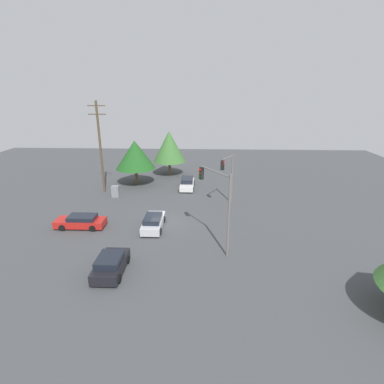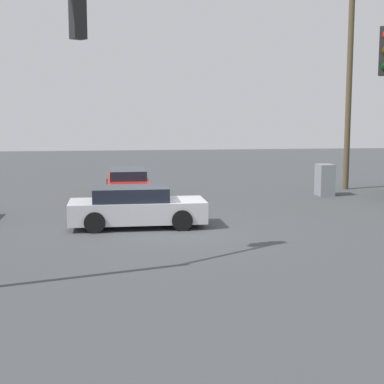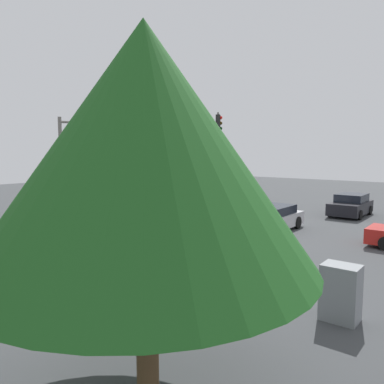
% 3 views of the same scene
% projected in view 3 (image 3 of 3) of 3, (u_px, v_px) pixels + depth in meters
% --- Properties ---
extents(ground_plane, '(80.00, 80.00, 0.00)m').
position_uv_depth(ground_plane, '(250.00, 232.00, 19.90)').
color(ground_plane, '#424447').
extents(sedan_silver, '(1.90, 4.47, 1.34)m').
position_uv_depth(sedan_silver, '(273.00, 219.00, 20.12)').
color(sedan_silver, silver).
rests_on(sedan_silver, ground_plane).
extents(sedan_dark, '(2.04, 4.02, 1.45)m').
position_uv_depth(sedan_dark, '(351.00, 205.00, 24.82)').
color(sedan_dark, black).
rests_on(sedan_dark, ground_plane).
extents(sedan_white, '(1.91, 4.66, 1.39)m').
position_uv_depth(sedan_white, '(16.00, 265.00, 11.83)').
color(sedan_white, silver).
rests_on(sedan_white, ground_plane).
extents(traffic_signal_main, '(2.53, 3.67, 6.91)m').
position_uv_depth(traffic_signal_main, '(219.00, 145.00, 26.15)').
color(traffic_signal_main, slate).
rests_on(traffic_signal_main, ground_plane).
extents(traffic_signal_cross, '(1.60, 2.50, 5.98)m').
position_uv_depth(traffic_signal_cross, '(82.00, 156.00, 19.38)').
color(traffic_signal_cross, slate).
rests_on(traffic_signal_cross, ground_plane).
extents(electrical_cabinet, '(0.89, 0.68, 1.43)m').
position_uv_depth(electrical_cabinet, '(341.00, 293.00, 9.37)').
color(electrical_cabinet, gray).
rests_on(electrical_cabinet, ground_plane).
extents(tree_far, '(5.47, 5.47, 6.26)m').
position_uv_depth(tree_far, '(145.00, 146.00, 5.89)').
color(tree_far, brown).
rests_on(tree_far, ground_plane).
extents(tree_corner, '(5.76, 5.76, 5.68)m').
position_uv_depth(tree_corner, '(169.00, 155.00, 39.84)').
color(tree_corner, brown).
rests_on(tree_corner, ground_plane).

